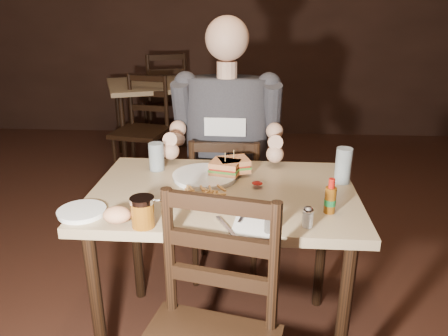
# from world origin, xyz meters

# --- Properties ---
(room_shell) EXTENTS (7.00, 7.00, 7.00)m
(room_shell) POSITION_xyz_m (0.00, 0.00, 1.40)
(room_shell) COLOR black
(room_shell) RESTS_ON ground
(main_table) EXTENTS (1.10, 0.74, 0.77)m
(main_table) POSITION_xyz_m (0.16, 0.05, 0.68)
(main_table) COLOR tan
(main_table) RESTS_ON ground
(bg_table) EXTENTS (1.02, 1.02, 0.77)m
(bg_table) POSITION_xyz_m (-0.67, 2.50, 0.68)
(bg_table) COLOR tan
(bg_table) RESTS_ON ground
(chair_far) EXTENTS (0.41, 0.44, 0.86)m
(chair_far) POSITION_xyz_m (0.14, 0.62, 0.43)
(chair_far) COLOR black
(chair_far) RESTS_ON ground
(bg_chair_far) EXTENTS (0.61, 0.64, 1.00)m
(bg_chair_far) POSITION_xyz_m (-0.67, 3.05, 0.50)
(bg_chair_far) COLOR black
(bg_chair_far) RESTS_ON ground
(bg_chair_near) EXTENTS (0.50, 0.53, 0.90)m
(bg_chair_near) POSITION_xyz_m (-0.67, 1.95, 0.45)
(bg_chair_near) COLOR black
(bg_chair_near) RESTS_ON ground
(diner) EXTENTS (0.59, 0.47, 0.99)m
(diner) POSITION_xyz_m (0.14, 0.57, 0.94)
(diner) COLOR #313237
(diner) RESTS_ON chair_far
(dinner_plate) EXTENTS (0.28, 0.28, 0.02)m
(dinner_plate) POSITION_xyz_m (0.07, 0.18, 0.78)
(dinner_plate) COLOR white
(dinner_plate) RESTS_ON main_table
(sandwich_left) EXTENTS (0.14, 0.13, 0.10)m
(sandwich_left) POSITION_xyz_m (0.16, 0.20, 0.84)
(sandwich_left) COLOR #DC8E55
(sandwich_left) RESTS_ON dinner_plate
(sandwich_right) EXTENTS (0.16, 0.14, 0.11)m
(sandwich_right) POSITION_xyz_m (0.19, 0.23, 0.84)
(sandwich_right) COLOR #DC8E55
(sandwich_right) RESTS_ON dinner_plate
(fries_pile) EXTENTS (0.24, 0.17, 0.04)m
(fries_pile) POSITION_xyz_m (0.09, -0.05, 0.80)
(fries_pile) COLOR tan
(fries_pile) RESTS_ON dinner_plate
(ketchup_dollop) EXTENTS (0.05, 0.05, 0.01)m
(ketchup_dollop) POSITION_xyz_m (0.30, 0.09, 0.79)
(ketchup_dollop) COLOR maroon
(ketchup_dollop) RESTS_ON dinner_plate
(glass_left) EXTENTS (0.07, 0.07, 0.13)m
(glass_left) POSITION_xyz_m (-0.16, 0.27, 0.83)
(glass_left) COLOR silver
(glass_left) RESTS_ON main_table
(glass_right) EXTENTS (0.07, 0.07, 0.15)m
(glass_right) POSITION_xyz_m (0.66, 0.17, 0.85)
(glass_right) COLOR silver
(glass_right) RESTS_ON main_table
(hot_sauce) EXTENTS (0.04, 0.04, 0.13)m
(hot_sauce) POSITION_xyz_m (0.56, -0.12, 0.84)
(hot_sauce) COLOR brown
(hot_sauce) RESTS_ON main_table
(salt_shaker) EXTENTS (0.04, 0.04, 0.07)m
(salt_shaker) POSITION_xyz_m (0.47, -0.23, 0.80)
(salt_shaker) COLOR white
(salt_shaker) RESTS_ON main_table
(pepper_shaker) EXTENTS (0.04, 0.04, 0.07)m
(pepper_shaker) POSITION_xyz_m (0.34, -0.28, 0.80)
(pepper_shaker) COLOR #38332D
(pepper_shaker) RESTS_ON main_table
(syrup_dispenser) EXTENTS (0.09, 0.09, 0.11)m
(syrup_dispenser) POSITION_xyz_m (-0.10, -0.26, 0.82)
(syrup_dispenser) COLOR brown
(syrup_dispenser) RESTS_ON main_table
(napkin) EXTENTS (0.17, 0.16, 0.00)m
(napkin) POSITION_xyz_m (0.29, -0.25, 0.77)
(napkin) COLOR white
(napkin) RESTS_ON main_table
(knife) EXTENTS (0.10, 0.18, 0.00)m
(knife) POSITION_xyz_m (0.20, -0.28, 0.78)
(knife) COLOR silver
(knife) RESTS_ON napkin
(fork) EXTENTS (0.05, 0.15, 0.00)m
(fork) POSITION_xyz_m (0.25, -0.16, 0.78)
(fork) COLOR silver
(fork) RESTS_ON napkin
(side_plate) EXTENTS (0.17, 0.17, 0.01)m
(side_plate) POSITION_xyz_m (-0.35, -0.19, 0.78)
(side_plate) COLOR white
(side_plate) RESTS_ON main_table
(bread_roll) EXTENTS (0.10, 0.08, 0.06)m
(bread_roll) POSITION_xyz_m (-0.19, -0.27, 0.81)
(bread_roll) COLOR tan
(bread_roll) RESTS_ON side_plate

